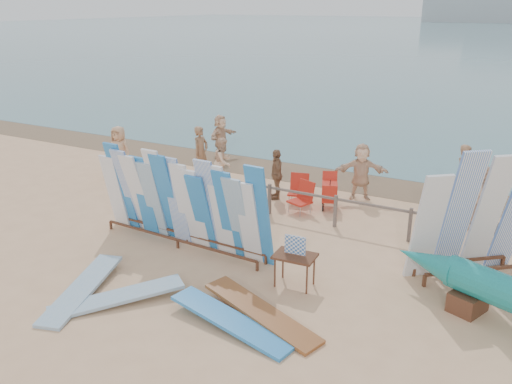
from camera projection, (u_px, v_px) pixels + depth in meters
The scene contains 22 objects.
ground at pixel (213, 253), 13.17m from camera, with size 160.00×160.00×0.00m, color #DEAC80.
wet_sand_strip at pixel (324, 175), 19.13m from camera, with size 40.00×2.60×0.01m, color brown.
distant_ship at pixel (500, 5), 165.89m from camera, with size 45.00×8.00×14.00m.
fence at pixel (270, 193), 15.44m from camera, with size 12.08×0.08×0.90m.
main_surfboard_rack at pixel (181, 204), 13.24m from camera, with size 5.01×0.91×2.49m.
side_surfboard_rack at pixel (473, 220), 11.60m from camera, with size 2.53×2.28×3.01m.
vendor_table at pixel (295, 269), 11.54m from camera, with size 0.91×0.67×1.16m.
flat_board_d at pixel (231, 327), 10.16m from camera, with size 0.56×2.70×0.07m, color #287ECC.
flat_board_a at pixel (83, 294), 11.32m from camera, with size 0.56×2.70×0.07m, color #7BA5C6.
flat_board_c at pixel (261, 320), 10.39m from camera, with size 0.56×2.70×0.07m, color #9B592A.
flat_board_b at pixel (118, 302), 11.01m from camera, with size 0.56×2.70×0.07m, color #7BA5C6.
beach_chair_left at pixel (301, 204), 15.66m from camera, with size 0.75×0.77×0.92m.
beach_chair_right at pixel (298, 195), 16.39m from camera, with size 0.68×0.70×0.89m.
stroller at pixel (329, 194), 15.97m from camera, with size 0.77×0.90×1.05m.
beachgoer_0 at pixel (120, 152), 18.63m from camera, with size 0.89×0.42×1.82m, color tan.
beachgoer_4 at pixel (276, 174), 16.65m from camera, with size 0.92×0.40×1.57m, color #8C6042.
beachgoer_5 at pixel (361, 171), 16.62m from camera, with size 1.61×0.52×1.74m, color beige.
beachgoer_2 at pixel (223, 162), 17.84m from camera, with size 0.79×0.38×1.62m, color beige.
beachgoer_1 at pixel (201, 153), 18.55m from camera, with size 0.66×0.36×1.82m, color #8C6042.
beachgoer_8 at pixel (481, 197), 14.42m from camera, with size 0.85×0.41×1.76m, color beige.
beachgoer_11 at pixel (221, 137), 21.00m from camera, with size 1.59×0.51×1.71m, color beige.
beachgoer_7 at pixel (464, 176), 15.93m from camera, with size 0.69×0.38×1.88m, color #8C6042.
Camera 1 is at (6.66, -9.96, 5.75)m, focal length 38.00 mm.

